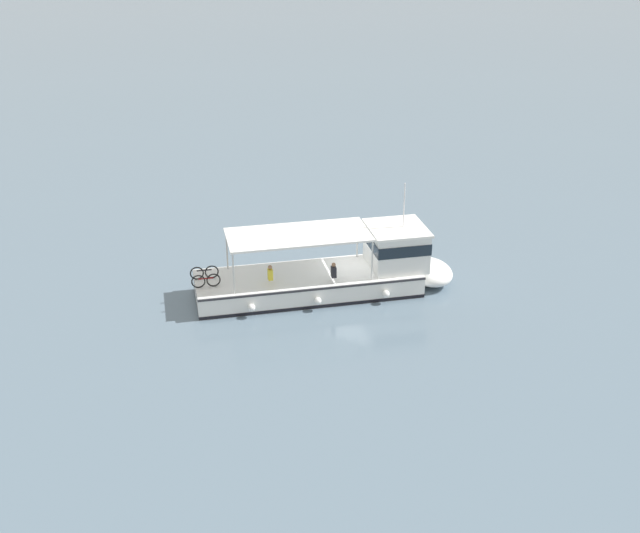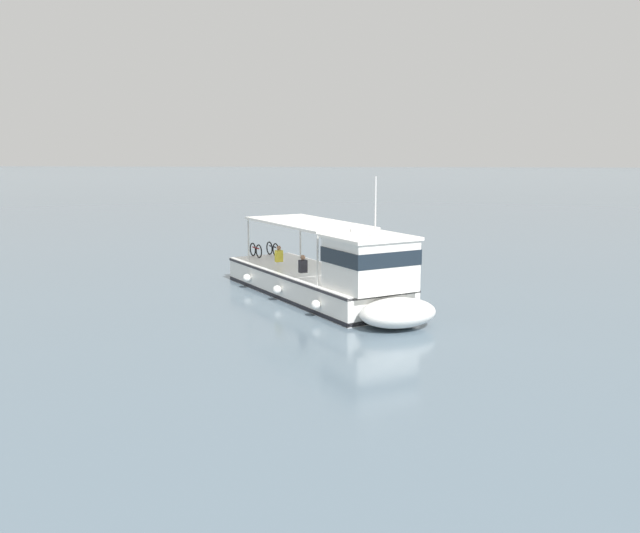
{
  "view_description": "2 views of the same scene",
  "coord_description": "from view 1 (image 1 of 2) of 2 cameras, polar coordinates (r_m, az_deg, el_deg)",
  "views": [
    {
      "loc": [
        -11.15,
        33.45,
        17.59
      ],
      "look_at": [
        1.38,
        1.47,
        1.4
      ],
      "focal_mm": 44.37,
      "sensor_mm": 36.0,
      "label": 1
    },
    {
      "loc": [
        -28.13,
        -0.64,
        6.38
      ],
      "look_at": [
        1.38,
        1.47,
        1.4
      ],
      "focal_mm": 40.04,
      "sensor_mm": 36.0,
      "label": 2
    }
  ],
  "objects": [
    {
      "name": "ground_plane",
      "position": [
        39.41,
        2.65,
        -1.3
      ],
      "size": [
        400.0,
        400.0,
        0.0
      ],
      "primitive_type": "plane",
      "color": "slate"
    },
    {
      "name": "ferry_main",
      "position": [
        38.34,
        1.49,
        -0.39
      ],
      "size": [
        12.29,
        9.63,
        5.32
      ],
      "color": "white",
      "rests_on": "ground"
    }
  ]
}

